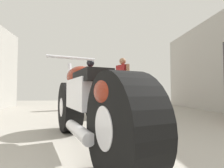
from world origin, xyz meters
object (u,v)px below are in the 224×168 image
at_px(motorcycle_maroon_cruiser, 86,104).
at_px(mechanic_in_blue, 123,79).
at_px(mechanic_with_helmet, 90,79).
at_px(motorcycle_black_naked, 101,100).

bearing_deg(motorcycle_maroon_cruiser, mechanic_in_blue, 75.68).
height_order(mechanic_in_blue, mechanic_with_helmet, mechanic_in_blue).
height_order(motorcycle_maroon_cruiser, mechanic_in_blue, mechanic_in_blue).
bearing_deg(mechanic_with_helmet, mechanic_in_blue, 23.72).
relative_size(motorcycle_black_naked, mechanic_with_helmet, 1.10).
height_order(motorcycle_maroon_cruiser, motorcycle_black_naked, motorcycle_maroon_cruiser).
height_order(motorcycle_black_naked, mechanic_in_blue, mechanic_in_blue).
height_order(motorcycle_black_naked, mechanic_with_helmet, mechanic_with_helmet).
relative_size(motorcycle_black_naked, mechanic_in_blue, 1.00).
xyz_separation_m(motorcycle_black_naked, mechanic_in_blue, (0.88, 1.95, 0.65)).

